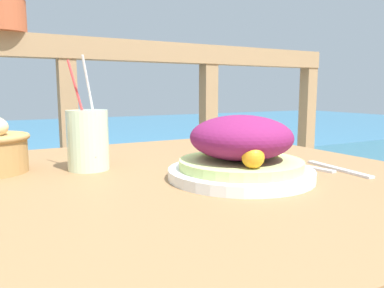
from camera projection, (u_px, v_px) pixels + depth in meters
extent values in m
cube|color=olive|center=(158.00, 186.00, 0.76)|extent=(1.11, 0.98, 0.04)
cube|color=olive|center=(233.00, 238.00, 1.42)|extent=(0.06, 0.06, 0.69)
cube|color=#937551|center=(65.00, 48.00, 1.52)|extent=(2.80, 0.08, 0.09)
cube|color=#937551|center=(72.00, 181.00, 1.60)|extent=(0.07, 0.07, 1.03)
cube|color=#937551|center=(208.00, 166.00, 1.93)|extent=(0.07, 0.07, 1.03)
cube|color=#937551|center=(305.00, 155.00, 2.25)|extent=(0.07, 0.07, 1.03)
cube|color=teal|center=(24.00, 157.00, 3.82)|extent=(12.00, 4.00, 0.46)
cylinder|color=silver|center=(240.00, 173.00, 0.74)|extent=(0.29, 0.29, 0.02)
cylinder|color=#B7D17A|center=(241.00, 164.00, 0.74)|extent=(0.24, 0.24, 0.02)
ellipsoid|color=#72194C|center=(241.00, 137.00, 0.73)|extent=(0.20, 0.20, 0.09)
sphere|color=orange|center=(273.00, 146.00, 0.78)|extent=(0.04, 0.04, 0.04)
sphere|color=orange|center=(209.00, 145.00, 0.79)|extent=(0.04, 0.04, 0.04)
sphere|color=orange|center=(253.00, 157.00, 0.65)|extent=(0.04, 0.04, 0.04)
cylinder|color=beige|center=(88.00, 140.00, 0.82)|extent=(0.09, 0.09, 0.13)
cylinder|color=red|center=(82.00, 108.00, 0.79)|extent=(0.04, 0.08, 0.21)
cylinder|color=white|center=(92.00, 107.00, 0.80)|extent=(0.05, 0.05, 0.21)
cylinder|color=#A34C2D|center=(3.00, 16.00, 1.40)|extent=(0.17, 0.17, 0.12)
cube|color=silver|center=(299.00, 165.00, 0.86)|extent=(0.05, 0.18, 0.00)
cube|color=silver|center=(338.00, 169.00, 0.82)|extent=(0.03, 0.18, 0.00)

